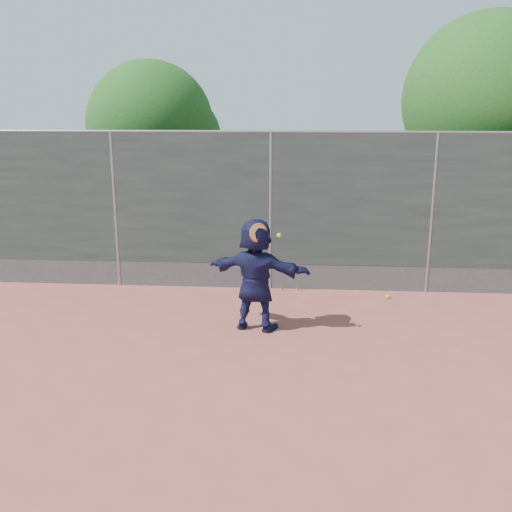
{
  "coord_description": "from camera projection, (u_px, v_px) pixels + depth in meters",
  "views": [
    {
      "loc": [
        0.52,
        -7.13,
        3.43
      ],
      "look_at": [
        -0.12,
        1.39,
        1.2
      ],
      "focal_mm": 40.0,
      "sensor_mm": 36.0,
      "label": 1
    }
  ],
  "objects": [
    {
      "name": "player",
      "position": [
        256.0,
        274.0,
        8.91
      ],
      "size": [
        1.74,
        0.93,
        1.79
      ],
      "primitive_type": "imported",
      "rotation": [
        0.0,
        0.0,
        2.89
      ],
      "color": "#16183D",
      "rests_on": "ground"
    },
    {
      "name": "tree_right",
      "position": [
        496.0,
        104.0,
        12.11
      ],
      "size": [
        3.78,
        3.6,
        5.39
      ],
      "color": "#382314",
      "rests_on": "ground"
    },
    {
      "name": "ball_ground",
      "position": [
        388.0,
        296.0,
        10.56
      ],
      "size": [
        0.07,
        0.07,
        0.07
      ],
      "primitive_type": "sphere",
      "color": "#B4DB30",
      "rests_on": "ground"
    },
    {
      "name": "weed_clump",
      "position": [
        285.0,
        284.0,
        10.99
      ],
      "size": [
        0.68,
        0.07,
        0.3
      ],
      "color": "#387226",
      "rests_on": "ground"
    },
    {
      "name": "ground",
      "position": [
        257.0,
        366.0,
        7.78
      ],
      "size": [
        80.0,
        80.0,
        0.0
      ],
      "primitive_type": "plane",
      "color": "#9E4C42",
      "rests_on": "ground"
    },
    {
      "name": "fence",
      "position": [
        270.0,
        208.0,
        10.76
      ],
      "size": [
        20.0,
        0.06,
        3.03
      ],
      "color": "#38423D",
      "rests_on": "ground"
    },
    {
      "name": "tree_left",
      "position": [
        158.0,
        129.0,
        13.56
      ],
      "size": [
        3.15,
        3.0,
        4.53
      ],
      "color": "#382314",
      "rests_on": "ground"
    },
    {
      "name": "swing_action",
      "position": [
        260.0,
        234.0,
        8.53
      ],
      "size": [
        0.48,
        0.21,
        0.51
      ],
      "color": "orange",
      "rests_on": "ground"
    }
  ]
}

